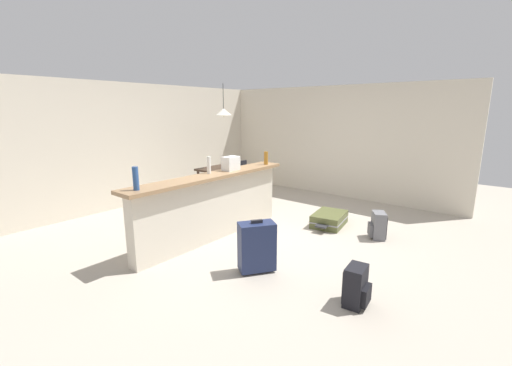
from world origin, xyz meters
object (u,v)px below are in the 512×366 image
object	(u,v)px
bottle_blue	(136,178)
dining_table	(226,172)
backpack_black	(356,287)
bottle_amber	(266,158)
dining_chair_near_partition	(242,181)
backpack_grey	(378,226)
pendant_lamp	(224,112)
suitcase_flat_olive	(329,219)
suitcase_upright_navy	(257,246)
grocery_bag	(231,163)
bottle_white	(209,165)

from	to	relation	value
bottle_blue	dining_table	world-z (taller)	bottle_blue
backpack_black	bottle_amber	bearing A→B (deg)	56.27
dining_chair_near_partition	dining_table	bearing A→B (deg)	83.39
dining_chair_near_partition	backpack_grey	world-z (taller)	dining_chair_near_partition
pendant_lamp	suitcase_flat_olive	size ratio (longest dim) A/B	0.79
backpack_black	suitcase_upright_navy	bearing A→B (deg)	93.39
grocery_bag	pendant_lamp	size ratio (longest dim) A/B	0.38
bottle_amber	backpack_black	size ratio (longest dim) A/B	0.55
grocery_bag	pendant_lamp	distance (m)	2.09
grocery_bag	dining_table	xyz separation A→B (m)	(1.28, 1.37, -0.48)
backpack_black	backpack_grey	size ratio (longest dim) A/B	1.00
suitcase_flat_olive	backpack_black	xyz separation A→B (m)	(-2.03, -1.33, 0.09)
backpack_grey	backpack_black	bearing A→B (deg)	-166.57
bottle_blue	backpack_black	world-z (taller)	bottle_blue
bottle_white	dining_chair_near_partition	distance (m)	1.91
bottle_blue	suitcase_upright_navy	distance (m)	1.68
pendant_lamp	bottle_white	bearing A→B (deg)	-141.73
bottle_amber	suitcase_upright_navy	xyz separation A→B (m)	(-1.67, -1.14, -0.80)
bottle_blue	pendant_lamp	bearing A→B (deg)	25.93
grocery_bag	bottle_white	bearing A→B (deg)	170.98
bottle_blue	dining_table	size ratio (longest dim) A/B	0.26
backpack_black	backpack_grey	bearing A→B (deg)	13.43
dining_table	suitcase_upright_navy	world-z (taller)	dining_table
bottle_amber	grocery_bag	world-z (taller)	bottle_amber
backpack_grey	bottle_blue	bearing A→B (deg)	145.64
suitcase_upright_navy	grocery_bag	bearing A→B (deg)	55.02
bottle_amber	bottle_blue	bearing A→B (deg)	178.85
backpack_black	pendant_lamp	bearing A→B (deg)	61.80
bottle_white	suitcase_flat_olive	size ratio (longest dim) A/B	0.30
suitcase_flat_olive	suitcase_upright_navy	size ratio (longest dim) A/B	1.30
bottle_amber	dining_chair_near_partition	world-z (taller)	bottle_amber
dining_chair_near_partition	suitcase_upright_navy	distance (m)	2.94
suitcase_flat_olive	grocery_bag	bearing A→B (deg)	137.09
dining_table	dining_chair_near_partition	xyz separation A→B (m)	(-0.06, -0.54, -0.13)
suitcase_flat_olive	backpack_black	bearing A→B (deg)	-146.77
bottle_white	dining_chair_near_partition	world-z (taller)	bottle_white
backpack_black	dining_table	bearing A→B (deg)	61.77
dining_table	suitcase_flat_olive	xyz separation A→B (m)	(-0.04, -2.53, -0.54)
grocery_bag	backpack_black	world-z (taller)	grocery_bag
bottle_blue	dining_chair_near_partition	xyz separation A→B (m)	(2.92, 0.87, -0.65)
dining_chair_near_partition	suitcase_flat_olive	world-z (taller)	dining_chair_near_partition
dining_chair_near_partition	backpack_black	distance (m)	3.89
suitcase_upright_navy	backpack_grey	size ratio (longest dim) A/B	1.60
bottle_white	suitcase_flat_olive	bearing A→B (deg)	-36.35
dining_chair_near_partition	backpack_grey	size ratio (longest dim) A/B	2.21
bottle_blue	suitcase_flat_olive	xyz separation A→B (m)	(2.94, -1.11, -1.05)
suitcase_flat_olive	backpack_black	distance (m)	2.42
bottle_blue	bottle_white	bearing A→B (deg)	4.70
bottle_amber	pendant_lamp	bearing A→B (deg)	71.79
dining_chair_near_partition	backpack_grey	xyz separation A→B (m)	(-0.04, -2.84, -0.31)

